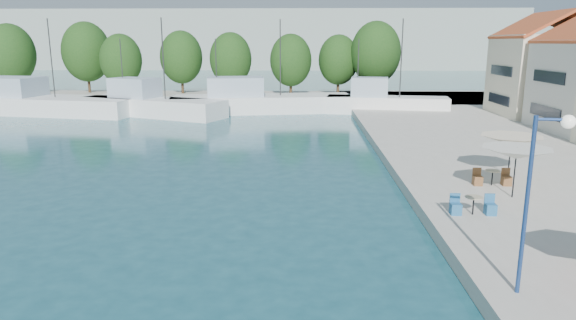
{
  "coord_description": "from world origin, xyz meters",
  "views": [
    {
      "loc": [
        0.97,
        1.28,
        7.45
      ],
      "look_at": [
        0.22,
        26.0,
        1.75
      ],
      "focal_mm": 32.0,
      "sensor_mm": 36.0,
      "label": 1
    }
  ],
  "objects_px": {
    "trawler_01": "(33,103)",
    "street_lamp": "(543,172)",
    "trawler_03": "(258,102)",
    "umbrella_cream": "(511,140)",
    "umbrella_white": "(516,153)",
    "trawler_04": "(384,104)",
    "trawler_02": "(150,105)"
  },
  "relations": [
    {
      "from": "street_lamp",
      "to": "umbrella_white",
      "type": "bearing_deg",
      "value": 77.9
    },
    {
      "from": "trawler_02",
      "to": "umbrella_cream",
      "type": "height_order",
      "value": "trawler_02"
    },
    {
      "from": "trawler_03",
      "to": "street_lamp",
      "type": "xyz_separation_m",
      "value": [
        11.29,
        -42.03,
        3.02
      ]
    },
    {
      "from": "trawler_01",
      "to": "umbrella_cream",
      "type": "bearing_deg",
      "value": -24.0
    },
    {
      "from": "trawler_01",
      "to": "trawler_02",
      "type": "bearing_deg",
      "value": 5.11
    },
    {
      "from": "trawler_02",
      "to": "trawler_04",
      "type": "height_order",
      "value": "same"
    },
    {
      "from": "trawler_03",
      "to": "umbrella_cream",
      "type": "relative_size",
      "value": 6.31
    },
    {
      "from": "umbrella_cream",
      "to": "trawler_01",
      "type": "bearing_deg",
      "value": 145.37
    },
    {
      "from": "trawler_03",
      "to": "umbrella_white",
      "type": "distance_m",
      "value": 35.91
    },
    {
      "from": "trawler_01",
      "to": "umbrella_white",
      "type": "relative_size",
      "value": 7.31
    },
    {
      "from": "trawler_04",
      "to": "umbrella_cream",
      "type": "distance_m",
      "value": 28.39
    },
    {
      "from": "trawler_01",
      "to": "trawler_04",
      "type": "xyz_separation_m",
      "value": [
        37.42,
        0.89,
        0.0
      ]
    },
    {
      "from": "umbrella_cream",
      "to": "street_lamp",
      "type": "distance_m",
      "value": 13.87
    },
    {
      "from": "trawler_03",
      "to": "street_lamp",
      "type": "relative_size",
      "value": 3.99
    },
    {
      "from": "trawler_01",
      "to": "street_lamp",
      "type": "height_order",
      "value": "trawler_01"
    },
    {
      "from": "umbrella_white",
      "to": "umbrella_cream",
      "type": "distance_m",
      "value": 4.09
    },
    {
      "from": "trawler_01",
      "to": "umbrella_white",
      "type": "distance_m",
      "value": 49.49
    },
    {
      "from": "trawler_02",
      "to": "street_lamp",
      "type": "distance_m",
      "value": 45.12
    },
    {
      "from": "trawler_04",
      "to": "street_lamp",
      "type": "bearing_deg",
      "value": -84.79
    },
    {
      "from": "umbrella_white",
      "to": "street_lamp",
      "type": "distance_m",
      "value": 9.81
    },
    {
      "from": "trawler_01",
      "to": "street_lamp",
      "type": "xyz_separation_m",
      "value": [
        35.23,
        -40.43,
        3.02
      ]
    },
    {
      "from": "trawler_02",
      "to": "umbrella_white",
      "type": "xyz_separation_m",
      "value": [
        25.32,
        -29.99,
        1.57
      ]
    },
    {
      "from": "trawler_01",
      "to": "trawler_03",
      "type": "xyz_separation_m",
      "value": [
        23.94,
        1.6,
        0.0
      ]
    },
    {
      "from": "trawler_04",
      "to": "umbrella_white",
      "type": "distance_m",
      "value": 32.19
    },
    {
      "from": "trawler_01",
      "to": "trawler_04",
      "type": "bearing_deg",
      "value": 12.0
    },
    {
      "from": "trawler_01",
      "to": "trawler_02",
      "type": "xyz_separation_m",
      "value": [
        13.03,
        -1.26,
        0.0
      ]
    },
    {
      "from": "trawler_04",
      "to": "umbrella_cream",
      "type": "xyz_separation_m",
      "value": [
        2.23,
        -28.27,
        1.42
      ]
    },
    {
      "from": "umbrella_cream",
      "to": "street_lamp",
      "type": "relative_size",
      "value": 0.63
    },
    {
      "from": "trawler_03",
      "to": "trawler_04",
      "type": "relative_size",
      "value": 1.55
    },
    {
      "from": "trawler_01",
      "to": "street_lamp",
      "type": "distance_m",
      "value": 53.71
    },
    {
      "from": "trawler_04",
      "to": "umbrella_white",
      "type": "xyz_separation_m",
      "value": [
        0.93,
        -32.14,
        1.57
      ]
    },
    {
      "from": "trawler_02",
      "to": "trawler_03",
      "type": "relative_size",
      "value": 0.8
    }
  ]
}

